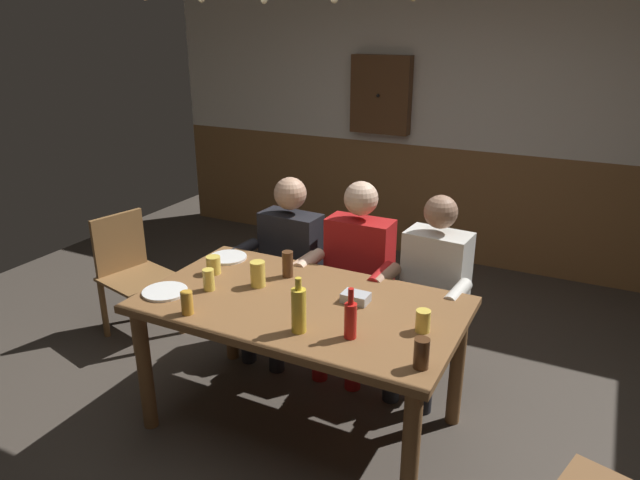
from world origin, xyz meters
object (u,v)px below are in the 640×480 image
pint_glass_2 (421,353)px  pint_glass_3 (214,265)px  person_1 (355,269)px  bottle_0 (299,309)px  bottle_1 (350,319)px  pint_glass_4 (187,303)px  plate_0 (228,257)px  pint_glass_5 (209,280)px  person_2 (431,287)px  wall_dart_cabinet (381,95)px  chair_empty_near_right (132,272)px  dining_table (301,320)px  plate_1 (165,292)px  pint_glass_0 (258,274)px  pint_glass_6 (288,264)px  pint_glass_1 (423,321)px  person_0 (285,259)px  condiment_caddy (356,298)px

pint_glass_2 → pint_glass_3: size_ratio=1.31×
person_1 → bottle_0: size_ratio=4.46×
bottle_1 → pint_glass_4: bearing=-169.5°
plate_0 → pint_glass_5: (0.17, -0.42, 0.05)m
person_2 → pint_glass_2: 1.07m
wall_dart_cabinet → pint_glass_3: bearing=-89.9°
chair_empty_near_right → pint_glass_2: pint_glass_2 is taller
dining_table → pint_glass_4: bearing=-139.9°
bottle_1 → pint_glass_5: bearing=172.4°
person_2 → plate_1: person_2 is taller
dining_table → pint_glass_0: size_ratio=11.61×
bottle_1 → pint_glass_2: size_ratio=1.84×
wall_dart_cabinet → pint_glass_6: bearing=-80.5°
plate_0 → pint_glass_6: 0.47m
pint_glass_1 → pint_glass_2: 0.31m
plate_1 → pint_glass_6: (0.48, 0.49, 0.07)m
plate_1 → pint_glass_5: pint_glass_5 is taller
person_2 → pint_glass_0: 1.04m
pint_glass_6 → pint_glass_2: bearing=-30.2°
plate_0 → bottle_1: 1.20m
person_0 → person_1: size_ratio=0.97×
chair_empty_near_right → plate_1: 1.12m
bottle_1 → pint_glass_0: size_ratio=1.73×
pint_glass_1 → pint_glass_5: size_ratio=0.90×
wall_dart_cabinet → pint_glass_5: bearing=-87.6°
dining_table → person_2: person_2 is taller
pint_glass_6 → wall_dart_cabinet: bearing=99.5°
pint_glass_2 → chair_empty_near_right: bearing=163.4°
bottle_1 → pint_glass_0: bearing=157.5°
plate_0 → dining_table: bearing=-24.7°
wall_dart_cabinet → pint_glass_2: bearing=-65.4°
bottle_1 → pint_glass_4: 0.84m
person_1 → bottle_1: (0.38, -0.93, 0.19)m
person_0 → plate_0: 0.44m
pint_glass_1 → pint_glass_2: bearing=-73.9°
pint_glass_5 → plate_0: bearing=112.3°
person_0 → chair_empty_near_right: 1.14m
person_1 → person_2: bearing=179.1°
plate_0 → pint_glass_1: 1.39m
person_1 → wall_dart_cabinet: size_ratio=1.76×
bottle_0 → pint_glass_6: (-0.36, 0.53, -0.04)m
pint_glass_3 → bottle_1: bearing=-17.5°
plate_1 → pint_glass_6: pint_glass_6 is taller
bottle_0 → person_1: bearing=98.1°
plate_0 → bottle_1: bottle_1 is taller
bottle_1 → dining_table: bearing=149.9°
person_1 → pint_glass_5: size_ratio=10.19×
person_0 → condiment_caddy: (0.76, -0.58, 0.13)m
pint_glass_2 → pint_glass_3: (-1.38, 0.41, -0.02)m
pint_glass_3 → pint_glass_4: size_ratio=0.87×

